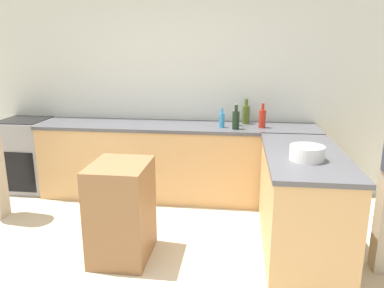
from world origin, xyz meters
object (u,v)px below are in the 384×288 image
(range_oven, at_px, (27,155))
(vinegar_bottle_clear, at_px, (236,117))
(island_table, at_px, (121,211))
(dish_soap_bottle, at_px, (222,120))
(mixing_bowl, at_px, (307,153))
(olive_oil_bottle, at_px, (246,114))
(hot_sauce_bottle, at_px, (262,118))
(wine_bottle_dark, at_px, (236,120))

(range_oven, height_order, vinegar_bottle_clear, vinegar_bottle_clear)
(island_table, relative_size, dish_soap_bottle, 3.81)
(mixing_bowl, bearing_deg, olive_oil_bottle, 107.87)
(mixing_bowl, height_order, olive_oil_bottle, olive_oil_bottle)
(dish_soap_bottle, bearing_deg, mixing_bowl, -58.21)
(range_oven, distance_m, island_table, 2.27)
(mixing_bowl, bearing_deg, hot_sauce_bottle, 103.06)
(island_table, relative_size, mixing_bowl, 3.06)
(olive_oil_bottle, bearing_deg, island_table, -123.72)
(olive_oil_bottle, distance_m, wine_bottle_dark, 0.36)
(range_oven, bearing_deg, island_table, -40.25)
(vinegar_bottle_clear, bearing_deg, mixing_bowl, -66.23)
(hot_sauce_bottle, bearing_deg, range_oven, 178.72)
(island_table, relative_size, olive_oil_bottle, 2.86)
(olive_oil_bottle, bearing_deg, vinegar_bottle_clear, -132.63)
(range_oven, bearing_deg, wine_bottle_dark, -3.96)
(island_table, distance_m, wine_bottle_dark, 1.71)
(range_oven, distance_m, dish_soap_bottle, 2.59)
(olive_oil_bottle, bearing_deg, range_oven, -176.97)
(olive_oil_bottle, bearing_deg, mixing_bowl, -72.13)
(island_table, xyz_separation_m, dish_soap_bottle, (0.80, 1.36, 0.57))
(wine_bottle_dark, bearing_deg, mixing_bowl, -62.52)
(dish_soap_bottle, relative_size, wine_bottle_dark, 0.81)
(mixing_bowl, xyz_separation_m, dish_soap_bottle, (-0.76, 1.22, 0.03))
(mixing_bowl, bearing_deg, island_table, -175.04)
(dish_soap_bottle, bearing_deg, vinegar_bottle_clear, 39.00)
(wine_bottle_dark, bearing_deg, hot_sauce_bottle, 21.64)
(range_oven, xyz_separation_m, hot_sauce_bottle, (3.00, -0.07, 0.57))
(olive_oil_bottle, xyz_separation_m, wine_bottle_dark, (-0.12, -0.34, -0.01))
(olive_oil_bottle, height_order, hot_sauce_bottle, olive_oil_bottle)
(mixing_bowl, relative_size, vinegar_bottle_clear, 1.08)
(vinegar_bottle_clear, distance_m, wine_bottle_dark, 0.21)
(range_oven, height_order, dish_soap_bottle, dish_soap_bottle)
(range_oven, height_order, hot_sauce_bottle, hot_sauce_bottle)
(range_oven, relative_size, mixing_bowl, 3.29)
(dish_soap_bottle, relative_size, hot_sauce_bottle, 0.80)
(olive_oil_bottle, relative_size, dish_soap_bottle, 1.33)
(hot_sauce_bottle, bearing_deg, wine_bottle_dark, -158.36)
(mixing_bowl, distance_m, wine_bottle_dark, 1.29)
(hot_sauce_bottle, bearing_deg, island_table, -132.04)
(wine_bottle_dark, bearing_deg, island_table, -126.87)
(vinegar_bottle_clear, distance_m, dish_soap_bottle, 0.21)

